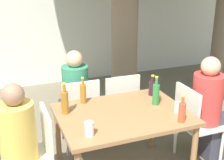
# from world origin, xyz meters

# --- Properties ---
(cafe_building_wall) EXTENTS (10.00, 0.08, 2.80)m
(cafe_building_wall) POSITION_xyz_m (0.00, 3.24, 1.40)
(cafe_building_wall) COLOR white
(cafe_building_wall) RESTS_ON ground_plane
(dining_table_front) EXTENTS (1.30, 0.98, 0.77)m
(dining_table_front) POSITION_xyz_m (0.00, 0.00, 0.68)
(dining_table_front) COLOR #996B42
(dining_table_front) RESTS_ON ground_plane
(patio_chair_0) EXTENTS (0.44, 0.44, 0.92)m
(patio_chair_0) POSITION_xyz_m (-0.89, 0.00, 0.53)
(patio_chair_0) COLOR beige
(patio_chair_0) RESTS_ON ground_plane
(patio_chair_1) EXTENTS (0.44, 0.44, 0.92)m
(patio_chair_1) POSITION_xyz_m (0.89, 0.00, 0.53)
(patio_chair_1) COLOR beige
(patio_chair_1) RESTS_ON ground_plane
(patio_chair_2) EXTENTS (0.44, 0.44, 0.92)m
(patio_chair_2) POSITION_xyz_m (-0.26, 0.72, 0.53)
(patio_chair_2) COLOR beige
(patio_chair_2) RESTS_ON ground_plane
(patio_chair_3) EXTENTS (0.44, 0.44, 0.92)m
(patio_chair_3) POSITION_xyz_m (0.26, 0.72, 0.53)
(patio_chair_3) COLOR beige
(patio_chair_3) RESTS_ON ground_plane
(person_seated_0) EXTENTS (0.57, 0.33, 1.22)m
(person_seated_0) POSITION_xyz_m (-1.12, -0.00, 0.55)
(person_seated_0) COLOR #383842
(person_seated_0) RESTS_ON ground_plane
(person_seated_1) EXTENTS (0.57, 0.34, 1.25)m
(person_seated_1) POSITION_xyz_m (1.12, -0.00, 0.56)
(person_seated_1) COLOR #383842
(person_seated_1) RESTS_ON ground_plane
(person_seated_2) EXTENTS (0.32, 0.56, 1.23)m
(person_seated_2) POSITION_xyz_m (-0.26, 0.96, 0.55)
(person_seated_2) COLOR #383842
(person_seated_2) RESTS_ON ground_plane
(wine_bottle_0) EXTENTS (0.08, 0.08, 0.24)m
(wine_bottle_0) POSITION_xyz_m (0.50, 0.31, 0.86)
(wine_bottle_0) COLOR #331923
(wine_bottle_0) RESTS_ON dining_table_front
(soda_bottle_1) EXTENTS (0.07, 0.07, 0.27)m
(soda_bottle_1) POSITION_xyz_m (0.44, -0.38, 0.88)
(soda_bottle_1) COLOR #DB4C2D
(soda_bottle_1) RESTS_ON dining_table_front
(green_bottle_2) EXTENTS (0.07, 0.07, 0.32)m
(green_bottle_2) POSITION_xyz_m (0.41, 0.06, 0.89)
(green_bottle_2) COLOR #287A38
(green_bottle_2) RESTS_ON dining_table_front
(amber_bottle_3) EXTENTS (0.07, 0.07, 0.29)m
(amber_bottle_3) POSITION_xyz_m (-0.30, 0.38, 0.88)
(amber_bottle_3) COLOR #9E661E
(amber_bottle_3) RESTS_ON dining_table_front
(amber_bottle_4) EXTENTS (0.07, 0.07, 0.33)m
(amber_bottle_4) POSITION_xyz_m (-0.54, 0.19, 0.90)
(amber_bottle_4) COLOR #9E661E
(amber_bottle_4) RESTS_ON dining_table_front
(drinking_glass_0) EXTENTS (0.07, 0.07, 0.11)m
(drinking_glass_0) POSITION_xyz_m (0.52, -0.19, 0.83)
(drinking_glass_0) COLOR silver
(drinking_glass_0) RESTS_ON dining_table_front
(drinking_glass_1) EXTENTS (0.08, 0.08, 0.13)m
(drinking_glass_1) POSITION_xyz_m (-0.45, -0.31, 0.83)
(drinking_glass_1) COLOR silver
(drinking_glass_1) RESTS_ON dining_table_front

